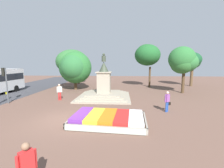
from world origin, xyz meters
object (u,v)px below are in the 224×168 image
at_px(statue_monument, 104,90).
at_px(pedestrian_with_handbag, 167,100).
at_px(traffic_light_mid_block, 5,79).
at_px(pedestrian_near_planter, 59,91).
at_px(pedestrian_crossing_plaza, 27,166).
at_px(flower_planter, 108,119).

height_order(statue_monument, pedestrian_with_handbag, statue_monument).
relative_size(statue_monument, pedestrian_with_handbag, 3.47).
relative_size(statue_monument, traffic_light_mid_block, 1.69).
relative_size(pedestrian_with_handbag, pedestrian_near_planter, 0.97).
height_order(statue_monument, traffic_light_mid_block, statue_monument).
distance_m(pedestrian_near_planter, pedestrian_crossing_plaza, 12.43).
xyz_separation_m(pedestrian_with_handbag, pedestrian_near_planter, (-10.45, 3.36, 0.06)).
relative_size(flower_planter, pedestrian_with_handbag, 3.03).
bearing_deg(flower_planter, pedestrian_crossing_plaza, -107.11).
bearing_deg(pedestrian_with_handbag, pedestrian_crossing_plaza, -127.49).
distance_m(traffic_light_mid_block, pedestrian_with_handbag, 15.28).
xyz_separation_m(statue_monument, traffic_light_mid_block, (-9.33, -3.29, 1.56)).
bearing_deg(statue_monument, pedestrian_near_planter, -161.09).
bearing_deg(flower_planter, pedestrian_with_handbag, 28.69).
bearing_deg(traffic_light_mid_block, pedestrian_crossing_plaza, -49.31).
bearing_deg(pedestrian_near_planter, pedestrian_with_handbag, -17.82).
bearing_deg(traffic_light_mid_block, pedestrian_near_planter, 19.95).
bearing_deg(pedestrian_near_planter, traffic_light_mid_block, -160.05).
xyz_separation_m(statue_monument, pedestrian_near_planter, (-4.66, -1.60, 0.15)).
bearing_deg(pedestrian_crossing_plaza, traffic_light_mid_block, 130.69).
bearing_deg(flower_planter, statue_monument, 98.68).
xyz_separation_m(traffic_light_mid_block, pedestrian_with_handbag, (15.12, -1.67, -1.47)).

